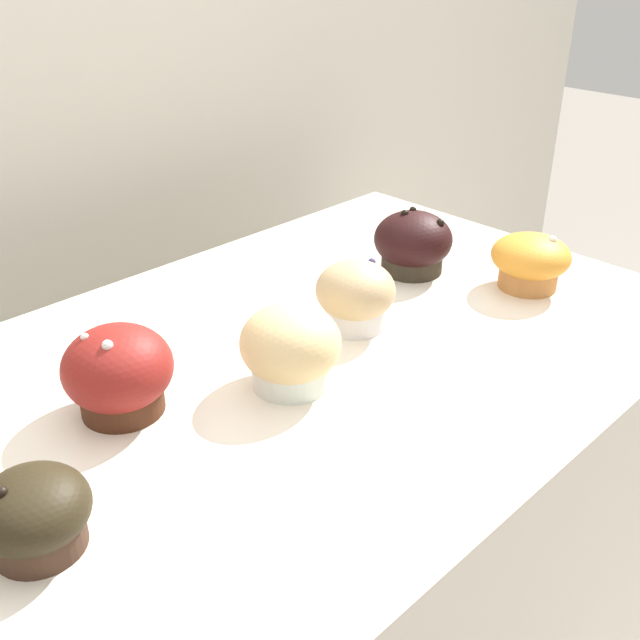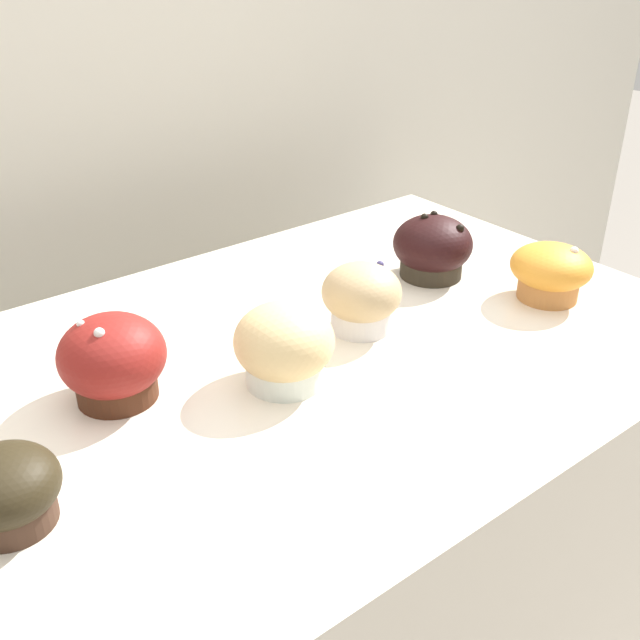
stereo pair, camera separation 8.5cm
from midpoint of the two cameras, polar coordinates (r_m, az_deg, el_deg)
The scene contains 8 objects.
wall_back at distance 1.36m, azimuth -15.31°, elevation 6.29°, with size 3.20×0.10×1.80m, color beige.
display_counter at distance 1.19m, azimuth 0.81°, elevation -22.51°, with size 1.00×0.64×0.94m, color silver.
muffin_front_center at distance 0.91m, azimuth 6.00°, elevation 1.59°, with size 0.10×0.10×0.09m.
muffin_back_left at distance 0.79m, azimuth -12.57°, elevation -3.13°, with size 0.11×0.11×0.10m.
muffin_back_right at distance 1.04m, azimuth 19.43°, elevation 3.49°, with size 0.11×0.11×0.08m.
muffin_front_left at distance 0.80m, azimuth 0.29°, elevation -2.13°, with size 0.11×0.11×0.09m.
muffin_front_right at distance 1.06m, azimuth 10.85°, elevation 5.35°, with size 0.11×0.11×0.09m.
muffin_back_center at distance 0.67m, azimuth -19.46°, elevation -12.28°, with size 0.09×0.09×0.07m.
Camera 2 is at (-0.44, -0.60, 1.39)m, focal length 42.00 mm.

